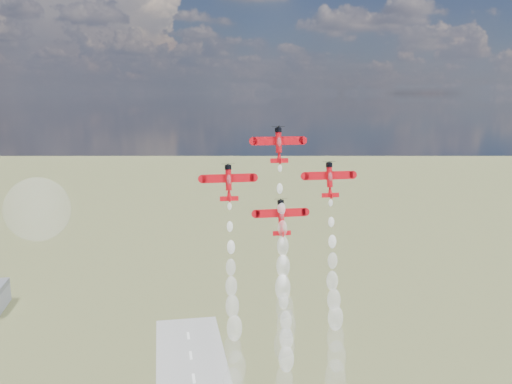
{
  "coord_description": "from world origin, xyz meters",
  "views": [
    {
      "loc": [
        -10.7,
        -112.95,
        113.56
      ],
      "look_at": [
        12.37,
        16.03,
        89.69
      ],
      "focal_mm": 38.0,
      "sensor_mm": 36.0,
      "label": 1
    }
  ],
  "objects_px": {
    "plane_left": "(229,182)",
    "plane_right": "(330,179)",
    "plane_slot": "(281,216)",
    "plane_lead": "(279,144)"
  },
  "relations": [
    {
      "from": "plane_right",
      "to": "plane_slot",
      "type": "bearing_deg",
      "value": -172.39
    },
    {
      "from": "plane_right",
      "to": "plane_slot",
      "type": "xyz_separation_m",
      "value": [
        -12.79,
        -1.71,
        -8.79
      ]
    },
    {
      "from": "plane_left",
      "to": "plane_right",
      "type": "distance_m",
      "value": 25.59
    },
    {
      "from": "plane_left",
      "to": "plane_lead",
      "type": "bearing_deg",
      "value": 7.61
    },
    {
      "from": "plane_lead",
      "to": "plane_left",
      "type": "distance_m",
      "value": 15.62
    },
    {
      "from": "plane_left",
      "to": "plane_slot",
      "type": "distance_m",
      "value": 15.62
    },
    {
      "from": "plane_left",
      "to": "plane_right",
      "type": "relative_size",
      "value": 1.0
    },
    {
      "from": "plane_lead",
      "to": "plane_slot",
      "type": "distance_m",
      "value": 17.91
    },
    {
      "from": "plane_right",
      "to": "plane_slot",
      "type": "height_order",
      "value": "plane_right"
    },
    {
      "from": "plane_lead",
      "to": "plane_slot",
      "type": "bearing_deg",
      "value": -90.0
    }
  ]
}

